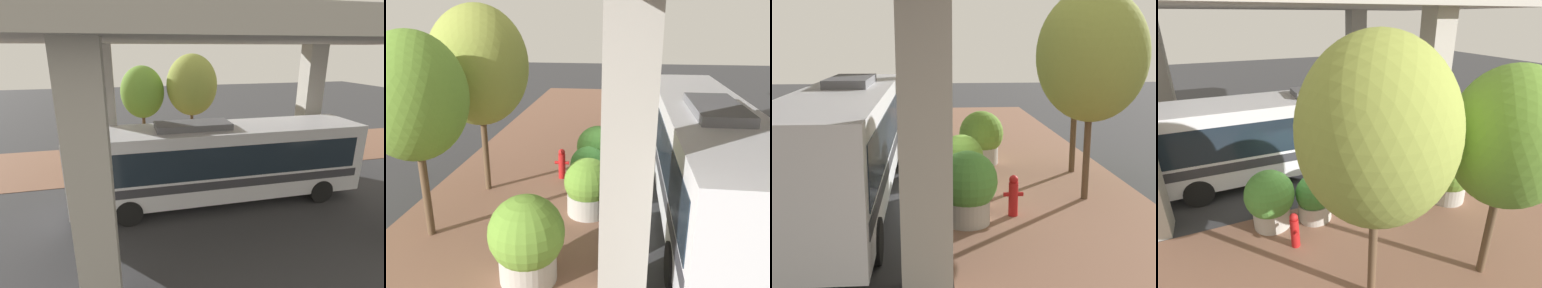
# 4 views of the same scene
# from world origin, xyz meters

# --- Properties ---
(ground_plane) EXTENTS (80.00, 80.00, 0.00)m
(ground_plane) POSITION_xyz_m (0.00, 0.00, 0.00)
(ground_plane) COLOR #38383A
(ground_plane) RESTS_ON ground
(sidewalk_strip) EXTENTS (6.00, 40.00, 0.02)m
(sidewalk_strip) POSITION_xyz_m (-3.00, 0.00, 0.01)
(sidewalk_strip) COLOR #845B47
(sidewalk_strip) RESTS_ON ground
(bus) EXTENTS (2.54, 11.82, 3.51)m
(bus) POSITION_xyz_m (2.72, -0.40, 1.91)
(bus) COLOR silver
(bus) RESTS_ON ground
(fire_hydrant) EXTENTS (0.52, 0.25, 1.13)m
(fire_hydrant) POSITION_xyz_m (-1.78, 1.20, 0.57)
(fire_hydrant) COLOR #B21919
(fire_hydrant) RESTS_ON ground
(planter_front) EXTENTS (1.53, 1.53, 1.90)m
(planter_front) POSITION_xyz_m (-0.52, 1.62, 0.97)
(planter_front) COLOR #ADA89E
(planter_front) RESTS_ON ground
(planter_middle) EXTENTS (1.19, 1.19, 1.56)m
(planter_middle) POSITION_xyz_m (-0.73, 0.27, 0.77)
(planter_middle) COLOR #ADA89E
(planter_middle) RESTS_ON ground
(planter_back) EXTENTS (1.67, 1.67, 2.01)m
(planter_back) POSITION_xyz_m (-1.56, -4.46, 1.01)
(planter_back) COLOR #ADA89E
(planter_back) RESTS_ON ground
(planter_extra) EXTENTS (1.40, 1.40, 1.74)m
(planter_extra) POSITION_xyz_m (-0.57, -1.30, 0.85)
(planter_extra) COLOR #ADA89E
(planter_extra) RESTS_ON ground
(street_tree_near) EXTENTS (3.09, 3.09, 6.02)m
(street_tree_near) POSITION_xyz_m (-4.13, -0.04, 4.16)
(street_tree_near) COLOR brown
(street_tree_near) RESTS_ON ground
(street_tree_far) EXTENTS (2.63, 2.63, 5.35)m
(street_tree_far) POSITION_xyz_m (-4.64, -3.00, 3.75)
(street_tree_far) COLOR brown
(street_tree_far) RESTS_ON ground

